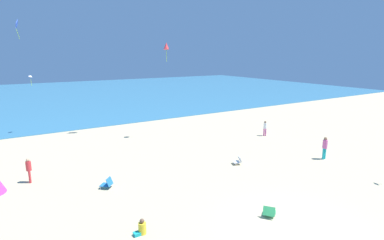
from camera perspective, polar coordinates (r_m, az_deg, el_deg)
name	(u,v)px	position (r m, az deg, el deg)	size (l,w,h in m)	color
ground_plane	(182,163)	(22.24, -1.95, -8.06)	(120.00, 120.00, 0.00)	#C6B58C
ocean_water	(69,95)	(63.54, -22.29, 4.43)	(120.00, 60.00, 0.05)	teal
beach_chair_far_right	(238,161)	(22.07, 8.68, -7.65)	(0.76, 0.75, 0.55)	white
beach_chair_far_left	(107,183)	(18.83, -15.78, -11.48)	(0.86, 0.85, 0.65)	#2370B2
beach_chair_near_camera	(269,212)	(15.72, 14.44, -16.50)	(0.87, 0.86, 0.58)	#2D9956
person_0	(265,127)	(29.94, 13.68, -1.35)	(0.41, 0.41, 1.47)	#D8599E
person_1	(325,146)	(24.72, 23.88, -4.61)	(0.36, 0.36, 1.72)	#19ADB2
person_2	(29,169)	(21.17, -28.55, -8.10)	(0.32, 0.32, 1.57)	red
person_3	(141,228)	(14.21, -9.57, -19.62)	(0.57, 0.34, 0.72)	yellow
kite_blue	(17,25)	(31.93, -30.30, 15.34)	(0.27, 0.84, 1.70)	blue
kite_red	(166,46)	(27.82, -4.89, 13.81)	(0.70, 0.74, 1.71)	red
kite_white	(31,76)	(33.28, -28.25, 7.33)	(0.48, 0.51, 1.08)	white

